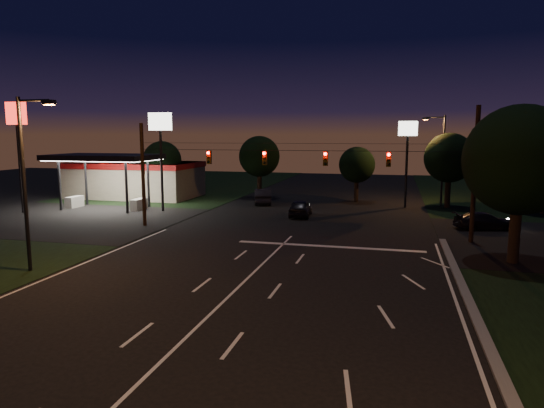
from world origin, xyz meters
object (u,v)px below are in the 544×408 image
(tree_right_near, at_px, (520,161))
(car_oncoming_b, at_px, (263,196))
(car_cross, at_px, (485,221))
(utility_pole_right, at_px, (471,242))
(car_oncoming_a, at_px, (300,208))

(tree_right_near, bearing_deg, car_oncoming_b, 136.09)
(tree_right_near, height_order, car_cross, tree_right_near)
(car_oncoming_b, height_order, car_cross, car_oncoming_b)
(utility_pole_right, bearing_deg, tree_right_near, -72.47)
(utility_pole_right, distance_m, car_oncoming_a, 15.02)
(utility_pole_right, relative_size, tree_right_near, 1.03)
(utility_pole_right, relative_size, car_oncoming_a, 2.06)
(car_cross, bearing_deg, car_oncoming_a, 66.92)
(tree_right_near, bearing_deg, utility_pole_right, 107.53)
(car_oncoming_a, relative_size, car_cross, 0.97)
(car_oncoming_b, relative_size, car_cross, 1.05)
(car_cross, bearing_deg, tree_right_near, 165.99)
(car_oncoming_b, xyz_separation_m, car_cross, (19.97, -9.31, -0.12))
(utility_pole_right, bearing_deg, car_cross, 71.68)
(utility_pole_right, xyz_separation_m, car_cross, (1.64, 4.96, 0.66))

